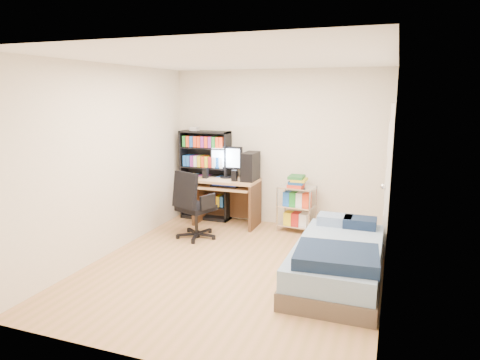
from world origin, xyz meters
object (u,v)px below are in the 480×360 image
at_px(media_shelf, 205,174).
at_px(computer_desk, 234,183).
at_px(bed, 338,261).
at_px(office_chair, 194,217).

bearing_deg(media_shelf, computer_desk, -14.02).
bearing_deg(bed, media_shelf, 144.20).
distance_m(media_shelf, computer_desk, 0.59).
bearing_deg(office_chair, bed, 1.24).
relative_size(media_shelf, office_chair, 1.54).
bearing_deg(media_shelf, office_chair, -75.22).
bearing_deg(computer_desk, media_shelf, 165.98).
relative_size(computer_desk, office_chair, 1.25).
xyz_separation_m(computer_desk, office_chair, (-0.31, -0.85, -0.36)).
bearing_deg(bed, office_chair, 160.41).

